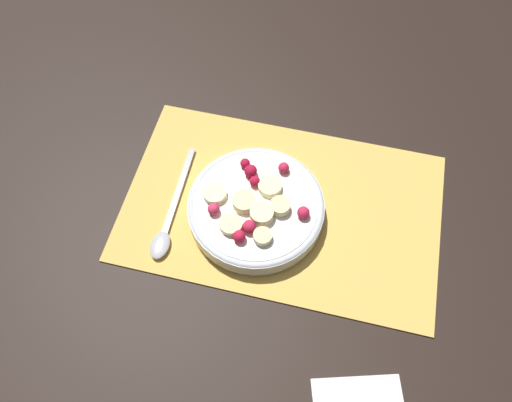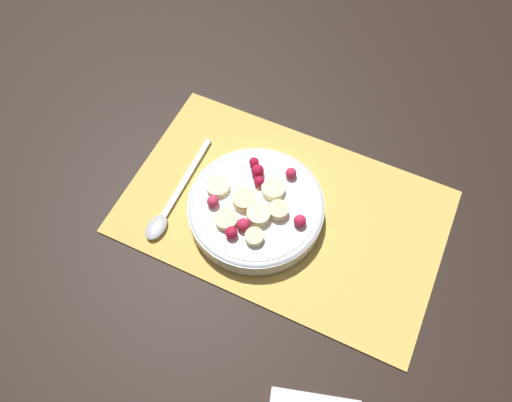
% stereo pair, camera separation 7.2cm
% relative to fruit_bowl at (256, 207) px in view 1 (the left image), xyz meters
% --- Properties ---
extents(ground_plane, '(3.00, 3.00, 0.00)m').
position_rel_fruit_bowl_xyz_m(ground_plane, '(0.04, 0.02, -0.02)').
color(ground_plane, black).
extents(placemat, '(0.48, 0.30, 0.01)m').
position_rel_fruit_bowl_xyz_m(placemat, '(0.04, 0.02, -0.02)').
color(placemat, '#E0B251').
rests_on(placemat, ground_plane).
extents(fruit_bowl, '(0.20, 0.20, 0.05)m').
position_rel_fruit_bowl_xyz_m(fruit_bowl, '(0.00, 0.00, 0.00)').
color(fruit_bowl, silver).
rests_on(fruit_bowl, placemat).
extents(spoon, '(0.03, 0.20, 0.01)m').
position_rel_fruit_bowl_xyz_m(spoon, '(-0.12, -0.05, -0.02)').
color(spoon, '#B2B2B7').
rests_on(spoon, placemat).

